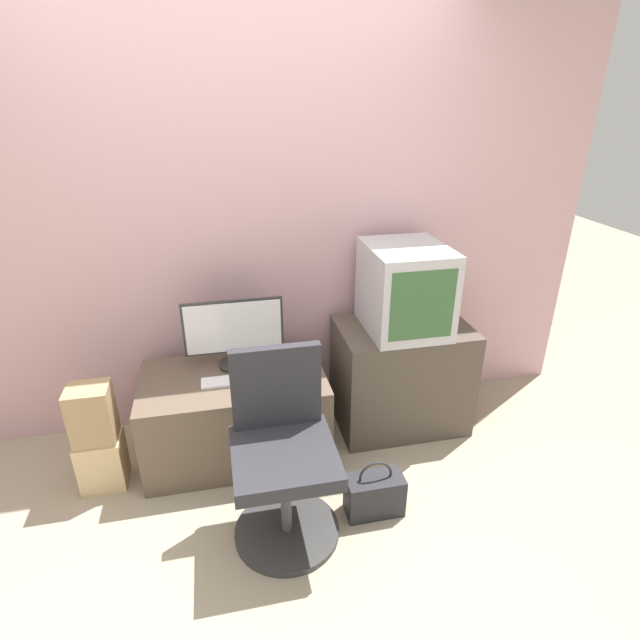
{
  "coord_description": "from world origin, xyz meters",
  "views": [
    {
      "loc": [
        -0.13,
        -1.53,
        1.96
      ],
      "look_at": [
        0.42,
        1.01,
        0.76
      ],
      "focal_mm": 28.0,
      "sensor_mm": 36.0,
      "label": 1
    }
  ],
  "objects_px": {
    "keyboard": "(233,381)",
    "mouse": "(271,376)",
    "cardboard_box_lower": "(103,461)",
    "main_monitor": "(234,334)",
    "office_chair": "(283,457)",
    "crt_tv": "(405,289)",
    "handbag": "(374,494)"
  },
  "relations": [
    {
      "from": "keyboard",
      "to": "mouse",
      "type": "distance_m",
      "value": 0.21
    },
    {
      "from": "keyboard",
      "to": "cardboard_box_lower",
      "type": "height_order",
      "value": "keyboard"
    },
    {
      "from": "main_monitor",
      "to": "office_chair",
      "type": "bearing_deg",
      "value": -77.95
    },
    {
      "from": "mouse",
      "to": "cardboard_box_lower",
      "type": "relative_size",
      "value": 0.17
    },
    {
      "from": "crt_tv",
      "to": "office_chair",
      "type": "height_order",
      "value": "crt_tv"
    },
    {
      "from": "office_chair",
      "to": "cardboard_box_lower",
      "type": "distance_m",
      "value": 1.07
    },
    {
      "from": "mouse",
      "to": "crt_tv",
      "type": "distance_m",
      "value": 0.91
    },
    {
      "from": "keyboard",
      "to": "crt_tv",
      "type": "xyz_separation_m",
      "value": [
        1.01,
        0.12,
        0.41
      ]
    },
    {
      "from": "handbag",
      "to": "mouse",
      "type": "bearing_deg",
      "value": 127.46
    },
    {
      "from": "mouse",
      "to": "main_monitor",
      "type": "bearing_deg",
      "value": 133.45
    },
    {
      "from": "main_monitor",
      "to": "mouse",
      "type": "relative_size",
      "value": 11.09
    },
    {
      "from": "crt_tv",
      "to": "cardboard_box_lower",
      "type": "height_order",
      "value": "crt_tv"
    },
    {
      "from": "cardboard_box_lower",
      "to": "main_monitor",
      "type": "bearing_deg",
      "value": 18.61
    },
    {
      "from": "keyboard",
      "to": "office_chair",
      "type": "xyz_separation_m",
      "value": [
        0.19,
        -0.56,
        -0.1
      ]
    },
    {
      "from": "main_monitor",
      "to": "crt_tv",
      "type": "relative_size",
      "value": 1.07
    },
    {
      "from": "main_monitor",
      "to": "handbag",
      "type": "distance_m",
      "value": 1.14
    },
    {
      "from": "keyboard",
      "to": "crt_tv",
      "type": "relative_size",
      "value": 0.65
    },
    {
      "from": "main_monitor",
      "to": "keyboard",
      "type": "height_order",
      "value": "main_monitor"
    },
    {
      "from": "crt_tv",
      "to": "office_chair",
      "type": "distance_m",
      "value": 1.18
    },
    {
      "from": "keyboard",
      "to": "handbag",
      "type": "relative_size",
      "value": 1.07
    },
    {
      "from": "cardboard_box_lower",
      "to": "handbag",
      "type": "bearing_deg",
      "value": -20.16
    },
    {
      "from": "main_monitor",
      "to": "office_chair",
      "type": "xyz_separation_m",
      "value": [
        0.16,
        -0.74,
        -0.3
      ]
    },
    {
      "from": "main_monitor",
      "to": "cardboard_box_lower",
      "type": "distance_m",
      "value": 0.97
    },
    {
      "from": "crt_tv",
      "to": "handbag",
      "type": "xyz_separation_m",
      "value": [
        -0.37,
        -0.7,
        -0.81
      ]
    },
    {
      "from": "main_monitor",
      "to": "handbag",
      "type": "relative_size",
      "value": 1.77
    },
    {
      "from": "mouse",
      "to": "office_chair",
      "type": "xyz_separation_m",
      "value": [
        -0.02,
        -0.55,
        -0.11
      ]
    },
    {
      "from": "keyboard",
      "to": "cardboard_box_lower",
      "type": "distance_m",
      "value": 0.81
    },
    {
      "from": "mouse",
      "to": "office_chair",
      "type": "bearing_deg",
      "value": -92.11
    },
    {
      "from": "main_monitor",
      "to": "mouse",
      "type": "distance_m",
      "value": 0.32
    },
    {
      "from": "main_monitor",
      "to": "cardboard_box_lower",
      "type": "height_order",
      "value": "main_monitor"
    },
    {
      "from": "handbag",
      "to": "crt_tv",
      "type": "bearing_deg",
      "value": 62.1
    },
    {
      "from": "main_monitor",
      "to": "office_chair",
      "type": "height_order",
      "value": "same"
    }
  ]
}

